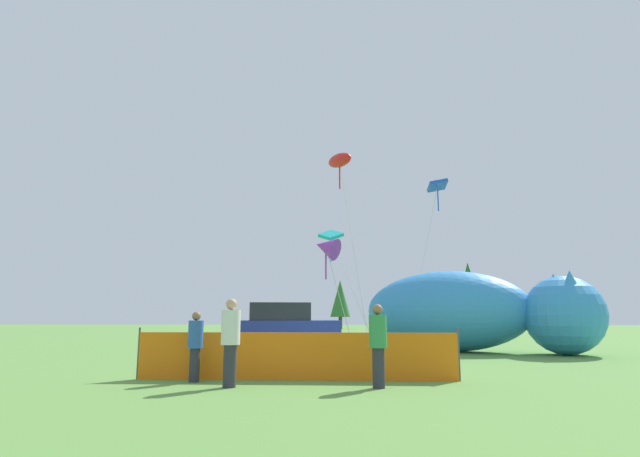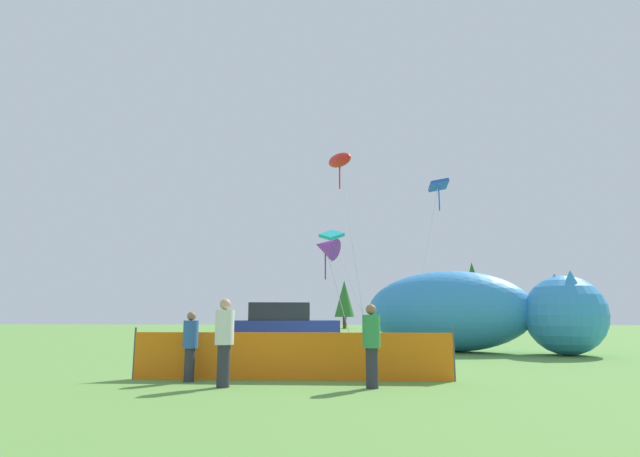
# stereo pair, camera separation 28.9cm
# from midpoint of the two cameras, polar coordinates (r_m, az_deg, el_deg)

# --- Properties ---
(ground_plane) EXTENTS (120.00, 120.00, 0.00)m
(ground_plane) POSITION_cam_midpoint_polar(r_m,az_deg,el_deg) (15.86, 2.58, -15.33)
(ground_plane) COLOR #609342
(parked_car) EXTENTS (4.22, 2.60, 1.95)m
(parked_car) POSITION_cam_midpoint_polar(r_m,az_deg,el_deg) (18.66, -3.93, -11.53)
(parked_car) COLOR navy
(parked_car) RESTS_ON ground
(folding_chair) EXTENTS (0.52, 0.53, 0.85)m
(folding_chair) POSITION_cam_midpoint_polar(r_m,az_deg,el_deg) (15.74, 11.51, -13.42)
(folding_chair) COLOR #267F33
(folding_chair) RESTS_ON ground
(inflatable_cat) EXTENTS (9.50, 5.94, 3.36)m
(inflatable_cat) POSITION_cam_midpoint_polar(r_m,az_deg,el_deg) (21.83, 17.47, -9.30)
(inflatable_cat) COLOR #338CD8
(inflatable_cat) RESTS_ON ground
(safety_fence) EXTENTS (7.71, 0.12, 1.22)m
(safety_fence) POSITION_cam_midpoint_polar(r_m,az_deg,el_deg) (12.27, -2.63, -14.36)
(safety_fence) COLOR orange
(safety_fence) RESTS_ON ground
(spectator_in_grey_shirt) EXTENTS (0.41, 0.41, 1.88)m
(spectator_in_grey_shirt) POSITION_cam_midpoint_polar(r_m,az_deg,el_deg) (11.23, -10.14, -12.25)
(spectator_in_grey_shirt) COLOR #2D2D38
(spectator_in_grey_shirt) RESTS_ON ground
(spectator_in_white_shirt) EXTENTS (0.35, 0.35, 1.60)m
(spectator_in_white_shirt) POSITION_cam_midpoint_polar(r_m,az_deg,el_deg) (12.29, -13.93, -12.60)
(spectator_in_white_shirt) COLOR #2D2D38
(spectator_in_white_shirt) RESTS_ON ground
(spectator_in_black_shirt) EXTENTS (0.38, 0.38, 1.75)m
(spectator_in_black_shirt) POSITION_cam_midpoint_polar(r_m,az_deg,el_deg) (10.98, 6.67, -12.75)
(spectator_in_black_shirt) COLOR #2D2D38
(spectator_in_black_shirt) RESTS_ON ground
(kite_red_lizard) EXTENTS (1.92, 3.30, 8.75)m
(kite_red_lizard) POSITION_cam_midpoint_polar(r_m,az_deg,el_deg) (22.21, 2.63, 7.73)
(kite_red_lizard) COLOR silver
(kite_red_lizard) RESTS_ON ground
(kite_purple_delta) EXTENTS (1.85, 1.45, 4.78)m
(kite_purple_delta) POSITION_cam_midpoint_polar(r_m,az_deg,el_deg) (20.07, 1.03, -2.16)
(kite_purple_delta) COLOR silver
(kite_purple_delta) RESTS_ON ground
(kite_blue_box) EXTENTS (2.28, 1.10, 8.19)m
(kite_blue_box) POSITION_cam_midpoint_polar(r_m,az_deg,el_deg) (25.70, 13.66, 4.51)
(kite_blue_box) COLOR silver
(kite_blue_box) RESTS_ON ground
(kite_teal_diamond) EXTENTS (2.67, 2.58, 5.71)m
(kite_teal_diamond) POSITION_cam_midpoint_polar(r_m,az_deg,el_deg) (24.24, 1.74, -0.95)
(kite_teal_diamond) COLOR silver
(kite_teal_diamond) RESTS_ON ground
(horizon_tree_east) EXTENTS (2.57, 2.57, 6.13)m
(horizon_tree_east) POSITION_cam_midpoint_polar(r_m,az_deg,el_deg) (46.54, 17.25, -6.60)
(horizon_tree_east) COLOR brown
(horizon_tree_east) RESTS_ON ground
(horizon_tree_west) EXTENTS (2.20, 2.20, 5.26)m
(horizon_tree_west) POSITION_cam_midpoint_polar(r_m,az_deg,el_deg) (55.42, 2.96, -8.01)
(horizon_tree_west) COLOR brown
(horizon_tree_west) RESTS_ON ground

